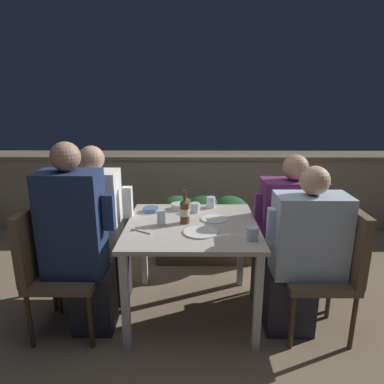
% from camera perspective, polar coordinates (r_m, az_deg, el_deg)
% --- Properties ---
extents(ground_plane, '(16.00, 16.00, 0.00)m').
position_cam_1_polar(ground_plane, '(2.83, -0.01, -19.30)').
color(ground_plane, '#847056').
extents(parapet_wall, '(9.00, 0.18, 0.93)m').
position_cam_1_polar(parapet_wall, '(4.22, 0.16, -0.10)').
color(parapet_wall, gray).
rests_on(parapet_wall, ground_plane).
extents(dining_table, '(0.94, 0.92, 0.73)m').
position_cam_1_polar(dining_table, '(2.51, -0.01, -7.30)').
color(dining_table, '#BCB2A3').
rests_on(dining_table, ground_plane).
extents(planter_hedge, '(0.95, 0.47, 0.66)m').
position_cam_1_polar(planter_hedge, '(3.47, 1.95, -5.43)').
color(planter_hedge, brown).
rests_on(planter_hedge, ground_plane).
extents(chair_left_near, '(0.46, 0.46, 0.92)m').
position_cam_1_polar(chair_left_near, '(2.58, -22.53, -10.37)').
color(chair_left_near, brown).
rests_on(chair_left_near, ground_plane).
extents(person_navy_jumper, '(0.49, 0.26, 1.35)m').
position_cam_1_polar(person_navy_jumper, '(2.45, -18.42, -7.78)').
color(person_navy_jumper, '#282833').
rests_on(person_navy_jumper, ground_plane).
extents(chair_left_far, '(0.46, 0.46, 0.92)m').
position_cam_1_polar(chair_left_far, '(2.87, -18.81, -7.29)').
color(chair_left_far, brown).
rests_on(chair_left_far, ground_plane).
extents(person_white_polo, '(0.47, 0.26, 1.27)m').
position_cam_1_polar(person_white_polo, '(2.77, -14.94, -5.52)').
color(person_white_polo, '#282833').
rests_on(person_white_polo, ground_plane).
extents(chair_right_near, '(0.46, 0.46, 0.92)m').
position_cam_1_polar(chair_right_near, '(2.56, 22.40, -10.50)').
color(chair_right_near, brown).
rests_on(chair_right_near, ground_plane).
extents(person_blue_shirt, '(0.52, 0.26, 1.20)m').
position_cam_1_polar(person_blue_shirt, '(2.47, 17.95, -9.70)').
color(person_blue_shirt, '#282833').
rests_on(person_blue_shirt, ground_plane).
extents(chair_right_far, '(0.46, 0.46, 0.92)m').
position_cam_1_polar(chair_right_far, '(2.83, 19.38, -7.67)').
color(chair_right_far, brown).
rests_on(chair_right_far, ground_plane).
extents(person_purple_stripe, '(0.52, 0.26, 1.22)m').
position_cam_1_polar(person_purple_stripe, '(2.75, 15.34, -6.63)').
color(person_purple_stripe, '#282833').
rests_on(person_purple_stripe, ground_plane).
extents(beer_bottle, '(0.07, 0.07, 0.25)m').
position_cam_1_polar(beer_bottle, '(2.46, -1.22, -3.14)').
color(beer_bottle, brown).
rests_on(beer_bottle, dining_table).
extents(plate_0, '(0.19, 0.19, 0.01)m').
position_cam_1_polar(plate_0, '(2.56, 3.69, -4.51)').
color(plate_0, white).
rests_on(plate_0, dining_table).
extents(plate_1, '(0.23, 0.23, 0.01)m').
position_cam_1_polar(plate_1, '(2.32, 1.41, -6.69)').
color(plate_1, white).
rests_on(plate_1, dining_table).
extents(bowl_0, '(0.13, 0.13, 0.05)m').
position_cam_1_polar(bowl_0, '(2.78, -2.13, -2.35)').
color(bowl_0, beige).
rests_on(bowl_0, dining_table).
extents(bowl_1, '(0.12, 0.12, 0.04)m').
position_cam_1_polar(bowl_1, '(2.74, -6.89, -2.87)').
color(bowl_1, '#4C709E').
rests_on(bowl_1, dining_table).
extents(glass_cup_0, '(0.07, 0.07, 0.09)m').
position_cam_1_polar(glass_cup_0, '(2.82, 3.17, -1.71)').
color(glass_cup_0, silver).
rests_on(glass_cup_0, dining_table).
extents(glass_cup_1, '(0.06, 0.06, 0.11)m').
position_cam_1_polar(glass_cup_1, '(2.45, -5.17, -4.28)').
color(glass_cup_1, silver).
rests_on(glass_cup_1, dining_table).
extents(glass_cup_2, '(0.08, 0.08, 0.09)m').
position_cam_1_polar(glass_cup_2, '(2.23, 10.02, -6.82)').
color(glass_cup_2, silver).
rests_on(glass_cup_2, dining_table).
extents(glass_cup_3, '(0.08, 0.08, 0.08)m').
position_cam_1_polar(glass_cup_3, '(2.71, 0.51, -2.61)').
color(glass_cup_3, silver).
rests_on(glass_cup_3, dining_table).
extents(fork_0, '(0.15, 0.11, 0.01)m').
position_cam_1_polar(fork_0, '(2.37, -8.36, -6.44)').
color(fork_0, silver).
rests_on(fork_0, dining_table).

